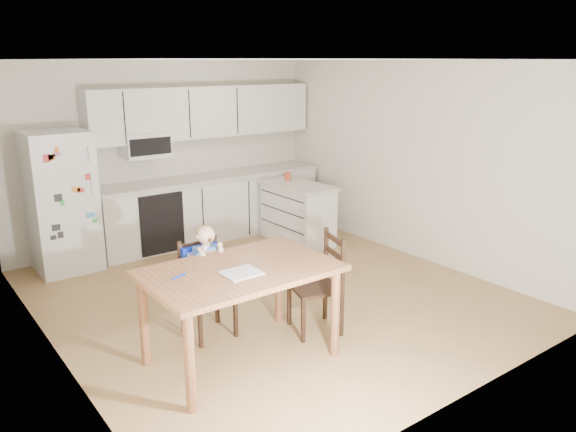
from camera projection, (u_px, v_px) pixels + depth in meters
The scene contains 10 objects.
room at pixel (244, 176), 6.24m from camera, with size 4.52×5.01×2.51m.
refrigerator at pixel (62, 202), 6.75m from camera, with size 0.72×0.70×1.70m, color silver.
kitchen_run at pixel (208, 178), 7.99m from camera, with size 3.37×0.62×2.15m.
kitchen_island at pixel (297, 213), 7.89m from camera, with size 0.60×1.14×0.84m.
red_cup at pixel (288, 176), 8.00m from camera, with size 0.09×0.09×0.11m, color #BE4226.
dining_table at pixel (240, 281), 4.66m from camera, with size 1.57×1.01×0.84m.
napkin at pixel (241, 273), 4.51m from camera, with size 0.30×0.26×0.01m, color #B7B6BC.
toddler_spoon at pixel (178, 277), 4.42m from camera, with size 0.02×0.02×0.12m, color #0D27AF.
chair_booster at pixel (205, 269), 5.15m from camera, with size 0.41×0.41×1.07m.
chair_side at pixel (325, 276), 5.27m from camera, with size 0.52×0.52×0.95m.
Camera 1 is at (-3.27, -4.73, 2.49)m, focal length 35.00 mm.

